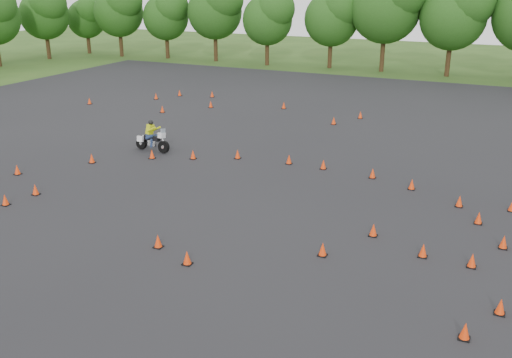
# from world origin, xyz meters

# --- Properties ---
(ground) EXTENTS (140.00, 140.00, 0.00)m
(ground) POSITION_xyz_m (0.00, 0.00, 0.00)
(ground) COLOR #2D5119
(ground) RESTS_ON ground
(asphalt_pad) EXTENTS (62.00, 62.00, 0.00)m
(asphalt_pad) POSITION_xyz_m (0.00, 6.00, 0.01)
(asphalt_pad) COLOR black
(asphalt_pad) RESTS_ON ground
(treeline) EXTENTS (86.90, 32.44, 10.44)m
(treeline) POSITION_xyz_m (1.92, 35.00, 4.49)
(treeline) COLOR #204A15
(treeline) RESTS_ON ground
(traffic_cones) EXTENTS (36.41, 33.06, 0.45)m
(traffic_cones) POSITION_xyz_m (0.34, 6.00, 0.23)
(traffic_cones) COLOR #FF3C0A
(traffic_cones) RESTS_ON asphalt_pad
(rider_yellow) EXTENTS (2.17, 0.82, 1.64)m
(rider_yellow) POSITION_xyz_m (-8.28, 8.74, 0.82)
(rider_yellow) COLOR #C1CD12
(rider_yellow) RESTS_ON ground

